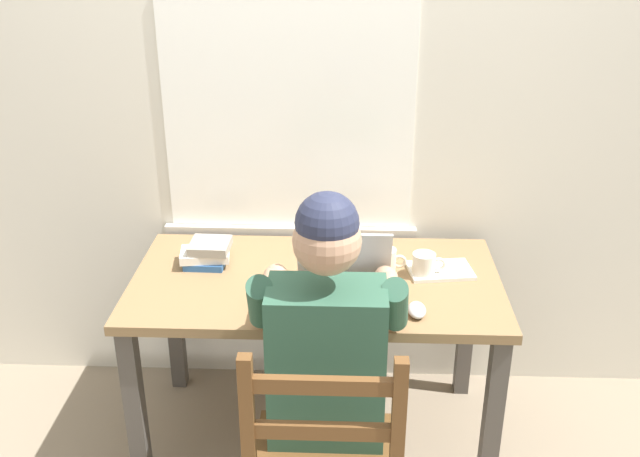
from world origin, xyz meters
TOP-DOWN VIEW (x-y plane):
  - ground_plane at (0.00, 0.00)m, footprint 8.00×8.00m
  - back_wall at (-0.00, 0.43)m, footprint 6.00×0.08m
  - desk at (0.00, 0.00)m, footprint 1.33×0.71m
  - seated_person at (0.05, -0.43)m, footprint 0.50×0.60m
  - laptop at (0.10, -0.14)m, footprint 0.33×0.33m
  - computer_mouse at (0.34, -0.24)m, footprint 0.06×0.10m
  - coffee_mug_white at (0.39, 0.03)m, footprint 0.12×0.08m
  - coffee_mug_dark at (0.06, 0.22)m, footprint 0.11×0.07m
  - coffee_mug_spare at (0.25, 0.03)m, footprint 0.12×0.09m
  - book_stack_main at (-0.41, 0.09)m, footprint 0.19×0.15m
  - paper_pile_near_laptop at (0.45, 0.07)m, footprint 0.25×0.19m

SIDE VIEW (x-z plane):
  - ground_plane at x=0.00m, z-range 0.00..0.00m
  - desk at x=0.00m, z-range 0.25..0.96m
  - seated_person at x=0.05m, z-range 0.06..1.31m
  - paper_pile_near_laptop at x=0.45m, z-range 0.70..0.72m
  - computer_mouse at x=0.34m, z-range 0.70..0.74m
  - coffee_mug_white at x=0.39m, z-range 0.70..0.79m
  - book_stack_main at x=-0.41m, z-range 0.70..0.79m
  - coffee_mug_dark at x=0.06m, z-range 0.70..0.80m
  - laptop at x=0.10m, z-range 0.65..0.86m
  - coffee_mug_spare at x=0.25m, z-range 0.70..0.81m
  - back_wall at x=0.00m, z-range 0.00..2.60m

